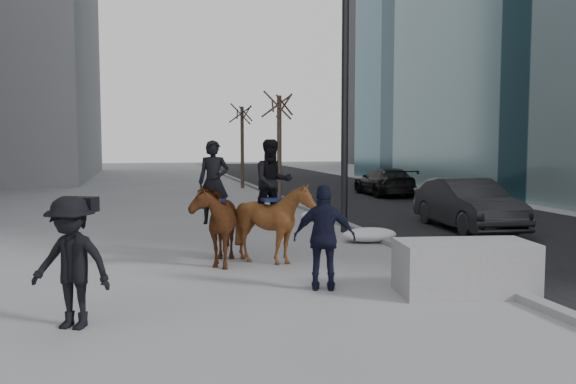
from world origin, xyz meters
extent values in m
plane|color=gray|center=(0.00, 0.00, 0.00)|extent=(120.00, 120.00, 0.00)
cube|color=black|center=(7.00, 10.00, 0.01)|extent=(8.00, 90.00, 0.01)
cube|color=gray|center=(3.00, 10.00, 0.06)|extent=(0.25, 90.00, 0.12)
cube|color=gray|center=(2.35, -1.27, 0.43)|extent=(2.27, 1.36, 0.86)
imported|color=black|center=(6.09, 5.16, 0.71)|extent=(1.78, 4.41, 1.42)
imported|color=black|center=(7.94, 15.65, 0.63)|extent=(1.94, 4.42, 1.26)
imported|color=#46200E|center=(-1.29, 2.13, 0.81)|extent=(1.21, 2.05, 1.63)
imported|color=black|center=(-1.29, 2.28, 1.64)|extent=(0.68, 0.51, 1.70)
cube|color=#0F1538|center=(-1.29, 2.28, 1.28)|extent=(0.57, 0.64, 0.06)
imported|color=#4D210F|center=(-0.13, 1.85, 0.82)|extent=(1.44, 1.59, 1.64)
imported|color=black|center=(-0.13, 2.00, 1.65)|extent=(0.88, 0.71, 1.71)
cube|color=#10193B|center=(-0.13, 2.00, 1.29)|extent=(0.52, 0.60, 0.06)
imported|color=black|center=(0.21, -0.50, 0.88)|extent=(1.11, 0.72, 1.75)
cylinder|color=orange|center=(0.16, 0.05, 1.15)|extent=(0.04, 0.18, 0.07)
imported|color=black|center=(-3.63, -1.70, 0.88)|extent=(1.31, 1.10, 1.75)
cube|color=black|center=(-3.48, -1.45, 1.62)|extent=(0.42, 0.36, 0.20)
cylinder|color=black|center=(2.60, 5.52, 4.50)|extent=(0.18, 0.18, 9.00)
ellipsoid|color=silver|center=(2.70, 7.96, 0.17)|extent=(1.34, 0.85, 0.34)
ellipsoid|color=silver|center=(2.70, 3.87, 0.17)|extent=(1.37, 0.87, 0.35)
camera|label=1|loc=(-2.70, -10.04, 2.48)|focal=38.00mm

